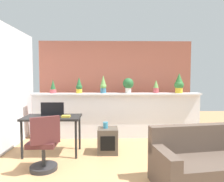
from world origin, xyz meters
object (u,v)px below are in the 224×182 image
at_px(potted_plant_4, 156,87).
at_px(potted_plant_5, 179,83).
at_px(tv_monitor, 52,109).
at_px(office_chair, 44,147).
at_px(side_cube_shelf, 108,140).
at_px(potted_plant_3, 128,84).
at_px(potted_plant_2, 103,85).
at_px(potted_plant_1, 79,86).
at_px(desk, 52,121).
at_px(vase_on_shelf, 105,125).
at_px(couch, 209,165).
at_px(potted_plant_0, 53,87).
at_px(book_on_desk, 66,116).

relative_size(potted_plant_4, potted_plant_5, 0.66).
bearing_deg(potted_plant_4, tv_monitor, -157.36).
bearing_deg(office_chair, side_cube_shelf, 37.66).
bearing_deg(potted_plant_3, potted_plant_2, -179.00).
height_order(potted_plant_5, side_cube_shelf, potted_plant_5).
distance_m(potted_plant_1, desk, 1.26).
bearing_deg(potted_plant_2, potted_plant_4, 1.26).
relative_size(tv_monitor, vase_on_shelf, 3.64).
bearing_deg(potted_plant_1, side_cube_shelf, -54.56).
height_order(potted_plant_2, office_chair, potted_plant_2).
relative_size(potted_plant_5, vase_on_shelf, 3.97).
relative_size(potted_plant_4, couch, 0.20).
distance_m(desk, office_chair, 0.81).
bearing_deg(potted_plant_4, desk, -155.57).
bearing_deg(office_chair, tv_monitor, 95.33).
distance_m(potted_plant_0, potted_plant_2, 1.23).
xyz_separation_m(potted_plant_4, vase_on_shelf, (-1.24, -1.01, -0.72)).
bearing_deg(potted_plant_1, vase_on_shelf, -56.22).
height_order(vase_on_shelf, book_on_desk, book_on_desk).
distance_m(potted_plant_1, office_chair, 2.02).
relative_size(potted_plant_3, book_on_desk, 2.30).
bearing_deg(desk, couch, -26.04).
height_order(potted_plant_1, vase_on_shelf, potted_plant_1).
xyz_separation_m(potted_plant_2, tv_monitor, (-1.00, -0.93, -0.45)).
xyz_separation_m(potted_plant_0, potted_plant_4, (2.53, 0.02, -0.00)).
bearing_deg(tv_monitor, couch, -27.38).
relative_size(potted_plant_1, side_cube_shelf, 0.79).
bearing_deg(couch, potted_plant_1, 133.42).
bearing_deg(potted_plant_5, vase_on_shelf, -151.54).
height_order(potted_plant_5, office_chair, potted_plant_5).
bearing_deg(office_chair, potted_plant_0, 99.73).
xyz_separation_m(potted_plant_2, potted_plant_4, (1.30, 0.03, -0.05)).
xyz_separation_m(potted_plant_3, office_chair, (-1.53, -1.78, -0.96)).
distance_m(potted_plant_4, vase_on_shelf, 1.76).
distance_m(side_cube_shelf, book_on_desk, 0.96).
height_order(potted_plant_0, potted_plant_1, potted_plant_1).
relative_size(potted_plant_2, couch, 0.27).
height_order(desk, vase_on_shelf, desk).
xyz_separation_m(potted_plant_2, office_chair, (-0.92, -1.77, -0.95)).
bearing_deg(potted_plant_4, book_on_desk, -150.28).
height_order(potted_plant_1, couch, potted_plant_1).
xyz_separation_m(vase_on_shelf, couch, (1.46, -1.26, -0.28)).
bearing_deg(potted_plant_1, potted_plant_3, 0.85).
height_order(tv_monitor, office_chair, tv_monitor).
bearing_deg(side_cube_shelf, book_on_desk, -170.54).
distance_m(potted_plant_1, vase_on_shelf, 1.39).
distance_m(potted_plant_3, vase_on_shelf, 1.38).
height_order(potted_plant_2, vase_on_shelf, potted_plant_2).
bearing_deg(desk, potted_plant_2, 45.74).
bearing_deg(book_on_desk, side_cube_shelf, 9.46).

